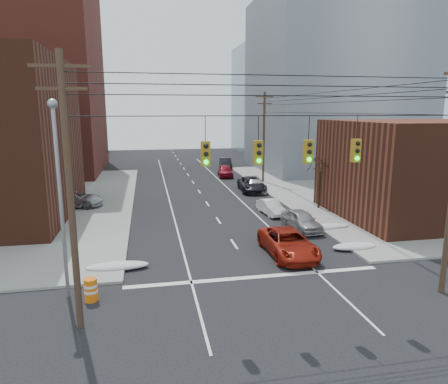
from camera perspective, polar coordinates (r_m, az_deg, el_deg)
name	(u,v)px	position (r m, az deg, el deg)	size (l,w,h in m)	color
ground	(301,345)	(16.60, 11.00, -20.72)	(160.00, 160.00, 0.00)	black
sidewalk_ne	(434,187)	(52.24, 27.76, 0.61)	(40.00, 40.00, 0.15)	gray
building_brick_tall	(4,64)	(63.97, -28.87, 15.76)	(24.00, 20.00, 30.00)	maroon
building_brick_far	(42,125)	(89.36, -24.51, 8.76)	(22.00, 18.00, 12.00)	#4C2316
building_office	(333,85)	(63.35, 15.31, 14.53)	(22.00, 20.00, 25.00)	gray
building_glass	(286,100)	(88.06, 8.85, 12.88)	(20.00, 18.00, 22.00)	gray
building_storefront	(435,169)	(37.60, 27.93, 2.88)	(16.00, 12.00, 8.00)	#4C2316
utility_pole_left	(70,190)	(16.49, -21.16, 0.21)	(2.20, 0.28, 11.00)	#473323
utility_pole_far	(264,136)	(49.08, 5.71, 7.99)	(2.20, 0.28, 11.00)	#473323
traffic_signals	(284,151)	(16.95, 8.50, 5.88)	(17.00, 0.42, 2.02)	black
street_light	(59,184)	(19.62, -22.49, 1.09)	(0.44, 0.44, 9.32)	gray
bare_tree	(319,184)	(36.81, 13.46, 1.11)	(2.09, 2.20, 4.93)	black
snow_nw	(117,266)	(23.64, -14.98, -10.18)	(3.50, 1.08, 0.42)	silver
snow_ne	(354,246)	(27.29, 18.13, -7.39)	(3.00, 1.08, 0.42)	silver
snow_east_far	(324,227)	(31.09, 14.13, -4.84)	(4.00, 1.08, 0.42)	silver
red_pickup	(288,243)	(25.15, 9.15, -7.21)	(2.58, 5.60, 1.56)	maroon
parked_car_a	(301,220)	(30.52, 11.00, -3.97)	(1.75, 4.35, 1.48)	#A7A7AC
parked_car_b	(271,207)	(34.65, 6.70, -2.17)	(1.32, 3.78, 1.24)	white
parked_car_c	(252,184)	(44.25, 3.98, 1.10)	(2.58, 5.59, 1.55)	black
parked_car_d	(255,185)	(44.20, 4.48, 0.99)	(2.00, 4.92, 1.43)	silver
parked_car_e	(225,171)	(54.02, 0.18, 3.05)	(1.87, 4.64, 1.58)	maroon
parked_car_f	(225,163)	(62.06, 0.21, 4.15)	(1.65, 4.74, 1.56)	black
lot_car_a	(50,198)	(40.02, -23.62, -0.81)	(1.58, 4.54, 1.49)	white
lot_car_b	(75,199)	(38.91, -20.56, -0.95)	(2.38, 5.16, 1.43)	#A5A5AA
lot_car_d	(11,195)	(43.58, -28.16, -0.36)	(1.60, 3.98, 1.35)	#9E9DA2
construction_barrel	(91,289)	(20.27, -18.49, -13.07)	(0.63, 0.63, 1.10)	orange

